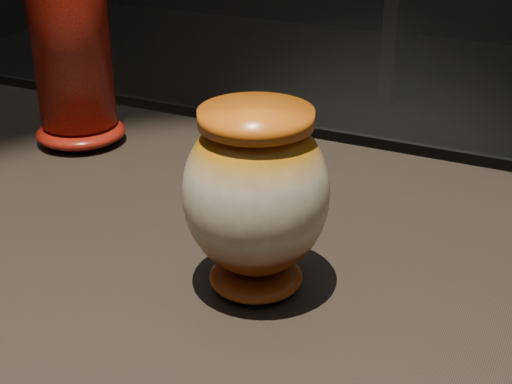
{
  "coord_description": "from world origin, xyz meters",
  "views": [
    {
      "loc": [
        0.22,
        -0.63,
        1.33
      ],
      "look_at": [
        -0.06,
        -0.04,
        1.01
      ],
      "focal_mm": 50.0,
      "sensor_mm": 36.0,
      "label": 1
    }
  ],
  "objects": [
    {
      "name": "tall_vase",
      "position": [
        -0.51,
        0.22,
        1.12
      ],
      "size": [
        0.16,
        0.16,
        0.45
      ],
      "rotation": [
        0.0,
        0.0,
        -0.17
      ],
      "color": "#A4250A",
      "rests_on": "display_plinth"
    },
    {
      "name": "main_vase",
      "position": [
        -0.06,
        -0.04,
        1.01
      ],
      "size": [
        0.15,
        0.15,
        0.2
      ],
      "rotation": [
        0.0,
        0.0,
        -0.02
      ],
      "color": "#662409",
      "rests_on": "display_plinth"
    }
  ]
}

